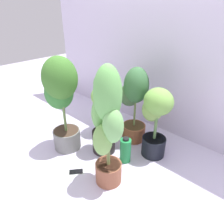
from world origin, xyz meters
TOP-DOWN VIEW (x-y plane):
  - ground_plane at (0.00, 0.00)m, footprint 8.00×8.00m
  - mylar_back_wall at (0.00, 0.86)m, footprint 3.20×0.01m
  - potted_plant_front_right at (0.26, -0.14)m, footprint 0.30×0.29m
  - potted_plant_back_right at (0.33, 0.40)m, footprint 0.32×0.26m
  - potted_plant_back_left at (-0.27, 0.39)m, footprint 0.35×0.34m
  - potted_plant_back_center at (0.02, 0.48)m, footprint 0.40×0.36m
  - potted_plant_center at (-0.05, 0.12)m, footprint 0.28×0.24m
  - potted_plant_front_left at (-0.37, -0.09)m, footprint 0.44×0.41m
  - cell_phone at (0.00, -0.26)m, footprint 0.15×0.16m
  - nutrient_bottle at (0.21, 0.14)m, footprint 0.10×0.10m

SIDE VIEW (x-z plane):
  - ground_plane at x=0.00m, z-range 0.00..0.00m
  - cell_phone at x=0.00m, z-range 0.00..0.01m
  - nutrient_bottle at x=0.21m, z-range -0.01..0.24m
  - potted_plant_center at x=-0.05m, z-range 0.00..0.67m
  - potted_plant_back_right at x=0.33m, z-range 0.05..0.73m
  - potted_plant_back_left at x=-0.27m, z-range 0.08..0.77m
  - potted_plant_back_center at x=0.02m, z-range 0.06..0.84m
  - potted_plant_front_right at x=0.26m, z-range 0.05..1.01m
  - potted_plant_front_left at x=-0.37m, z-range 0.09..1.00m
  - mylar_back_wall at x=0.00m, z-range 0.00..2.00m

